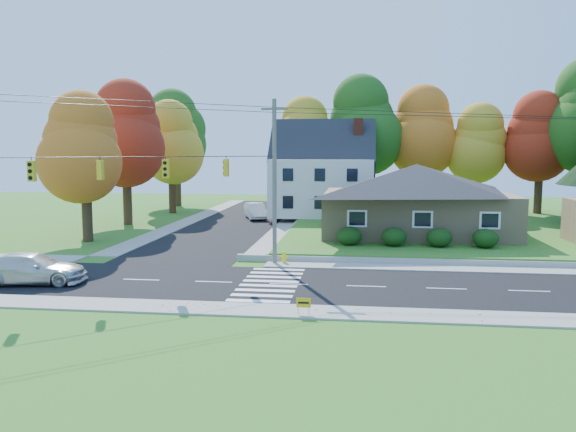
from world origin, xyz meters
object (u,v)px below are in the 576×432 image
object	(u,v)px
fire_hydrant	(284,258)
silver_sedan	(33,269)
ranch_house	(416,198)
white_car	(256,211)

from	to	relation	value
fire_hydrant	silver_sedan	bearing A→B (deg)	-151.03
ranch_house	white_car	world-z (taller)	ranch_house
silver_sedan	white_car	xyz separation A→B (m)	(6.50, 29.08, 0.02)
ranch_house	fire_hydrant	bearing A→B (deg)	-129.93
ranch_house	silver_sedan	xyz separation A→B (m)	(-21.28, -17.51, -2.45)
silver_sedan	white_car	size ratio (longest dim) A/B	1.11
ranch_house	silver_sedan	bearing A→B (deg)	-140.55
white_car	fire_hydrant	world-z (taller)	white_car
silver_sedan	white_car	bearing A→B (deg)	-21.32
ranch_house	silver_sedan	distance (m)	27.66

